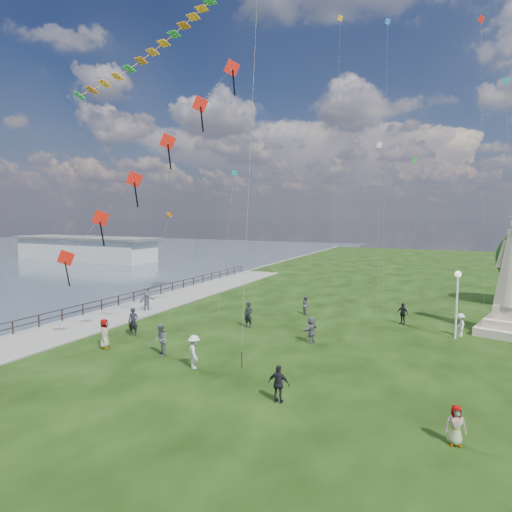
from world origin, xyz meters
The scene contains 17 objects.
waterfront centered at (-15.24, 8.99, -0.06)m, with size 200.00×200.00×1.51m.
pier_pavilion centered at (-52.00, 42.00, 1.84)m, with size 30.00×8.00×4.40m.
lamppost centered at (10.76, 13.79, 3.25)m, with size 0.42×0.42×4.50m.
person_0 centered at (-8.96, 5.49, 0.94)m, with size 0.69×0.45×1.88m, color black.
person_1 centered at (-4.69, 2.88, 0.94)m, with size 0.91×0.56×1.87m, color #595960.
person_2 centered at (-1.82, 1.98, 0.89)m, with size 1.15×0.59×1.78m, color silver.
person_3 centered at (3.81, 0.00, 0.83)m, with size 0.98×0.50×1.67m, color black.
person_4 centered at (10.76, -0.53, 0.72)m, with size 0.71×0.43×1.45m, color #595960.
person_5 centered at (-12.88, 11.66, 0.81)m, with size 1.51×0.65×1.63m, color #595960.
person_6 centered at (-2.81, 10.58, 0.93)m, with size 0.68×0.45×1.87m, color black.
person_7 centered at (-0.38, 16.36, 0.75)m, with size 0.73×0.45×1.50m, color #595960.
person_8 centered at (11.06, 14.59, 0.77)m, with size 1.00×0.52×1.55m, color silver.
person_9 centered at (7.17, 16.29, 0.81)m, with size 0.94×0.48×1.61m, color black.
person_10 centered at (-8.72, 2.62, 0.90)m, with size 0.88×0.54×1.80m, color #595960.
person_11 centered at (2.44, 8.91, 0.85)m, with size 1.58×0.68×1.70m, color #595960.
red_kite_train centered at (-6.71, 4.61, 11.05)m, with size 11.29×9.35×17.83m.
small_kites centered at (2.83, 22.92, 14.74)m, with size 29.62×16.71×28.65m.
Camera 1 is at (10.46, -16.60, 8.14)m, focal length 30.00 mm.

